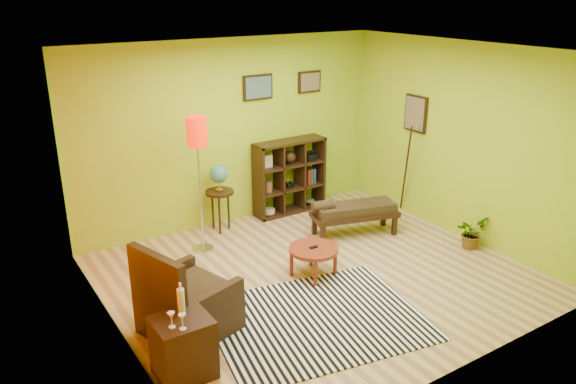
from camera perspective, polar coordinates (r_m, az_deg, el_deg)
ground at (r=7.27m, az=3.02°, el=-8.47°), size 5.00×5.00×0.00m
room_shell at (r=6.56m, az=2.57°, el=5.30°), size 5.04×4.54×2.82m
zebra_rug at (r=6.40m, az=2.94°, el=-12.76°), size 2.57×2.18×0.01m
coffee_table at (r=7.12m, az=2.62°, el=-6.06°), size 0.63×0.63×0.41m
armchair at (r=6.13m, az=-10.41°, el=-11.27°), size 1.06×1.05×1.04m
side_cabinet at (r=5.53m, az=-10.59°, el=-15.20°), size 0.52×0.47×0.93m
floor_lamp at (r=7.47m, az=-9.19°, el=4.84°), size 0.29×0.29×1.90m
globe_table at (r=8.31m, az=-7.03°, el=1.06°), size 0.42×0.42×1.03m
cube_shelf at (r=9.04m, az=0.24°, el=1.60°), size 1.20×0.35×1.20m
bench at (r=8.29m, az=6.59°, el=-1.93°), size 1.35×0.79×0.59m
potted_plant at (r=8.34m, az=18.07°, el=-4.24°), size 0.49×0.53×0.35m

